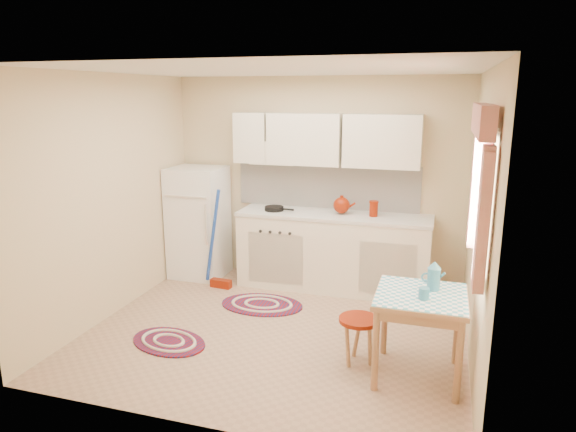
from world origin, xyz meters
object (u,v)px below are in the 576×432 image
object	(u,v)px
stool	(358,340)
fridge	(199,222)
base_cabinets	(333,253)
table	(419,336)

from	to	relation	value
stool	fridge	bearing A→B (deg)	144.77
base_cabinets	table	xyz separation A→B (m)	(1.09, -1.76, -0.08)
fridge	table	distance (m)	3.33
base_cabinets	fridge	bearing A→B (deg)	-178.35
fridge	table	xyz separation A→B (m)	(2.83, -1.71, -0.34)
stool	table	bearing A→B (deg)	-7.84
base_cabinets	table	bearing A→B (deg)	-58.24
table	stool	bearing A→B (deg)	172.16
fridge	stool	bearing A→B (deg)	-35.23
fridge	table	bearing A→B (deg)	-31.17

